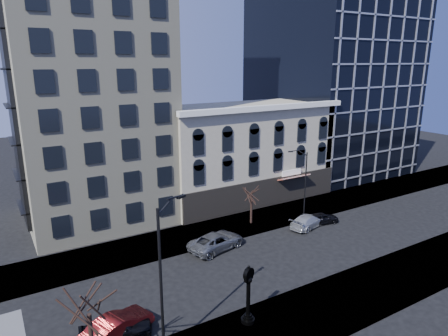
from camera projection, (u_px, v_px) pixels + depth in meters
ground at (228, 272)px, 33.91m from camera, size 160.00×160.00×0.00m
sidewalk_far at (187, 237)px, 40.51m from camera, size 160.00×6.00×0.12m
sidewalk_near at (289, 323)px, 27.28m from camera, size 160.00×6.00×0.12m
cream_tower at (83, 42)px, 41.47m from camera, size 15.90×15.40×42.50m
victorian_row at (243, 152)px, 51.48m from camera, size 22.60×11.19×12.50m
glass_office at (330, 83)px, 63.52m from camera, size 20.00×20.15×28.00m
street_clock at (248, 297)px, 26.82m from camera, size 0.96×0.96×4.25m
street_lamp_near at (168, 236)px, 23.01m from camera, size 2.45×1.20×9.96m
street_lamp_far at (301, 166)px, 44.11m from camera, size 1.95×1.00×8.01m
bare_tree_near at (87, 297)px, 20.22m from camera, size 4.38×4.38×7.52m
bare_tree_far at (252, 190)px, 43.05m from camera, size 2.89×2.89×4.96m
car_near_a at (116, 328)px, 25.63m from camera, size 4.83×2.60×1.56m
car_near_b at (117, 327)px, 25.70m from camera, size 5.22×3.41×1.62m
car_far_a at (216, 241)px, 37.92m from camera, size 6.18×3.85×1.59m
car_far_b at (308, 221)px, 42.96m from camera, size 5.27×3.20×1.43m
car_far_c at (322, 218)px, 43.92m from camera, size 3.92×2.04×1.28m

